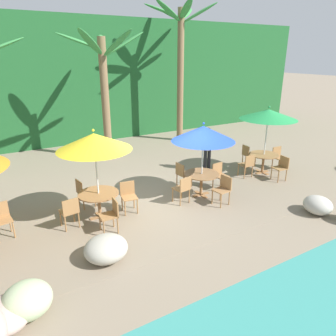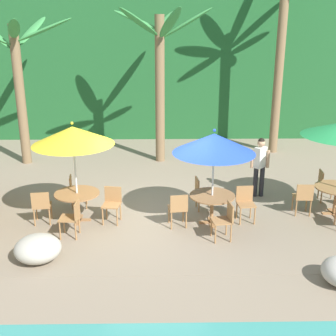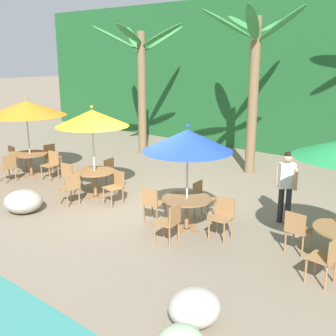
% 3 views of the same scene
% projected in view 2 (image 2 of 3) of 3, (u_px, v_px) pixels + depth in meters
% --- Properties ---
extents(ground_plane, '(120.00, 120.00, 0.00)m').
position_uv_depth(ground_plane, '(156.00, 219.00, 10.97)').
color(ground_plane, gray).
extents(terrace_deck, '(18.00, 5.20, 0.01)m').
position_uv_depth(terrace_deck, '(156.00, 219.00, 10.97)').
color(terrace_deck, gray).
rests_on(terrace_deck, ground).
extents(foliage_backdrop, '(28.00, 2.40, 6.00)m').
position_uv_depth(foliage_backdrop, '(157.00, 64.00, 18.54)').
color(foliage_backdrop, '#1E5628').
rests_on(foliage_backdrop, ground).
extents(rock_seawall, '(17.09, 3.03, 0.90)m').
position_uv_depth(rock_seawall, '(69.00, 270.00, 8.10)').
color(rock_seawall, '#ADBC8E').
rests_on(rock_seawall, ground).
extents(umbrella_yellow, '(1.94, 1.94, 2.51)m').
position_uv_depth(umbrella_yellow, '(73.00, 136.00, 10.19)').
color(umbrella_yellow, silver).
rests_on(umbrella_yellow, ground).
extents(dining_table_yellow, '(1.10, 1.10, 0.74)m').
position_uv_depth(dining_table_yellow, '(77.00, 198.00, 10.69)').
color(dining_table_yellow, olive).
rests_on(dining_table_yellow, ground).
extents(chair_yellow_seaward, '(0.48, 0.48, 0.87)m').
position_uv_depth(chair_yellow_seaward, '(112.00, 202.00, 10.70)').
color(chair_yellow_seaward, '#9E7042').
rests_on(chair_yellow_seaward, ground).
extents(chair_yellow_inland, '(0.48, 0.47, 0.87)m').
position_uv_depth(chair_yellow_inland, '(75.00, 189.00, 11.50)').
color(chair_yellow_inland, '#9E7042').
rests_on(chair_yellow_inland, ground).
extents(chair_yellow_left, '(0.47, 0.48, 0.87)m').
position_uv_depth(chair_yellow_left, '(41.00, 205.00, 10.52)').
color(chair_yellow_left, '#9E7042').
rests_on(chair_yellow_left, ground).
extents(chair_yellow_right, '(0.45, 0.44, 0.87)m').
position_uv_depth(chair_yellow_right, '(73.00, 216.00, 9.91)').
color(chair_yellow_right, '#9E7042').
rests_on(chair_yellow_right, ground).
extents(umbrella_blue, '(1.94, 1.94, 2.38)m').
position_uv_depth(umbrella_blue, '(214.00, 143.00, 10.10)').
color(umbrella_blue, silver).
rests_on(umbrella_blue, ground).
extents(dining_table_blue, '(1.10, 1.10, 0.74)m').
position_uv_depth(dining_table_blue, '(212.00, 200.00, 10.55)').
color(dining_table_blue, olive).
rests_on(dining_table_blue, ground).
extents(chair_blue_seaward, '(0.45, 0.46, 0.87)m').
position_uv_depth(chair_blue_seaward, '(245.00, 201.00, 10.75)').
color(chair_blue_seaward, '#9E7042').
rests_on(chair_blue_seaward, ground).
extents(chair_blue_inland, '(0.47, 0.47, 0.87)m').
position_uv_depth(chair_blue_inland, '(201.00, 191.00, 11.37)').
color(chair_blue_inland, '#9E7042').
rests_on(chair_blue_inland, ground).
extents(chair_blue_left, '(0.48, 0.49, 0.87)m').
position_uv_depth(chair_blue_left, '(178.00, 208.00, 10.36)').
color(chair_blue_left, '#9E7042').
rests_on(chair_blue_left, ground).
extents(chair_blue_right, '(0.48, 0.48, 0.87)m').
position_uv_depth(chair_blue_right, '(225.00, 218.00, 9.80)').
color(chair_blue_right, '#9E7042').
rests_on(chair_blue_right, ground).
extents(chair_green_inland, '(0.47, 0.47, 0.87)m').
position_uv_depth(chair_green_inland, '(324.00, 184.00, 11.90)').
color(chair_green_inland, '#9E7042').
rests_on(chair_green_inland, ground).
extents(chair_green_left, '(0.44, 0.45, 0.87)m').
position_uv_depth(chair_green_left, '(303.00, 196.00, 11.03)').
color(chair_green_left, '#9E7042').
rests_on(chair_green_left, ground).
extents(palm_tree_nearest, '(3.63, 3.73, 4.93)m').
position_uv_depth(palm_tree_nearest, '(17.00, 66.00, 14.28)').
color(palm_tree_nearest, brown).
rests_on(palm_tree_nearest, ground).
extents(palm_tree_second, '(3.36, 3.42, 5.17)m').
position_uv_depth(palm_tree_second, '(160.00, 62.00, 14.44)').
color(palm_tree_second, brown).
rests_on(palm_tree_second, ground).
extents(palm_tree_third, '(3.36, 3.40, 6.52)m').
position_uv_depth(palm_tree_third, '(282.00, 28.00, 15.20)').
color(palm_tree_third, brown).
rests_on(palm_tree_third, ground).
extents(waiter_in_white, '(0.52, 0.38, 1.70)m').
position_uv_depth(waiter_in_white, '(260.00, 163.00, 12.09)').
color(waiter_in_white, '#232328').
rests_on(waiter_in_white, ground).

